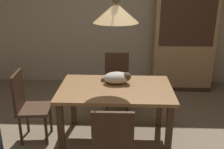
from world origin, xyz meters
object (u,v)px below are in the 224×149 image
(cat_sleeping, at_px, (118,78))
(hutch_bookcase, at_px, (183,43))
(dining_table, at_px, (116,95))
(chair_near_front, at_px, (113,146))
(chair_far_back, at_px, (117,80))
(chair_left_side, at_px, (28,104))
(pendant_lamp, at_px, (116,12))

(cat_sleeping, relative_size, hutch_bookcase, 0.21)
(dining_table, relative_size, cat_sleeping, 3.58)
(cat_sleeping, distance_m, hutch_bookcase, 2.10)
(chair_near_front, distance_m, chair_far_back, 1.76)
(chair_left_side, height_order, cat_sleeping, chair_left_side)
(chair_near_front, xyz_separation_m, chair_far_back, (-0.00, 1.76, 0.00))
(dining_table, xyz_separation_m, hutch_bookcase, (1.21, 1.88, 0.24))
(dining_table, xyz_separation_m, pendant_lamp, (0.00, 0.00, 1.01))
(cat_sleeping, relative_size, pendant_lamp, 0.30)
(chair_far_back, bearing_deg, pendant_lamp, -89.83)
(chair_near_front, bearing_deg, dining_table, 90.04)
(chair_far_back, bearing_deg, chair_left_side, -141.82)
(chair_far_back, distance_m, hutch_bookcase, 1.62)
(chair_near_front, xyz_separation_m, hutch_bookcase, (1.21, 2.76, 0.38))
(dining_table, distance_m, hutch_bookcase, 2.25)
(chair_near_front, distance_m, chair_left_side, 1.43)
(chair_left_side, height_order, pendant_lamp, pendant_lamp)
(chair_near_front, height_order, chair_far_back, same)
(chair_far_back, bearing_deg, chair_near_front, -89.89)
(chair_left_side, xyz_separation_m, hutch_bookcase, (2.34, 1.88, 0.38))
(dining_table, height_order, pendant_lamp, pendant_lamp)
(dining_table, bearing_deg, hutch_bookcase, 57.09)
(pendant_lamp, height_order, hutch_bookcase, pendant_lamp)
(chair_near_front, relative_size, chair_left_side, 1.00)
(chair_near_front, distance_m, cat_sleeping, 1.07)
(hutch_bookcase, bearing_deg, dining_table, -122.91)
(chair_near_front, height_order, chair_left_side, same)
(chair_left_side, height_order, hutch_bookcase, hutch_bookcase)
(chair_left_side, bearing_deg, chair_near_front, -37.68)
(chair_far_back, bearing_deg, hutch_bookcase, 39.38)
(chair_near_front, height_order, hutch_bookcase, hutch_bookcase)
(chair_left_side, xyz_separation_m, pendant_lamp, (1.13, 0.01, 1.15))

